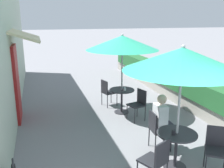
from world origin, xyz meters
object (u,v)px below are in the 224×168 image
(patio_table_near, at_px, (176,143))
(seated_patron_near_left, at_px, (162,120))
(cafe_chair_near_left, at_px, (157,127))
(cafe_chair_near_right, at_px, (156,159))
(cafe_chair_near_back, at_px, (217,146))
(patio_table_mid, at_px, (122,96))
(cafe_chair_mid_left, at_px, (107,91))
(coffee_cup_near, at_px, (174,132))
(coffee_cup_mid, at_px, (125,89))
(patio_umbrella_mid, at_px, (122,43))
(patio_umbrella_near, at_px, (182,59))
(cafe_chair_mid_right, at_px, (138,102))

(patio_table_near, height_order, seated_patron_near_left, seated_patron_near_left)
(cafe_chair_near_left, height_order, seated_patron_near_left, seated_patron_near_left)
(seated_patron_near_left, relative_size, cafe_chair_near_right, 1.44)
(cafe_chair_near_back, xyz_separation_m, patio_table_mid, (-0.68, 3.36, 0.00))
(cafe_chair_near_right, bearing_deg, cafe_chair_mid_left, 59.20)
(cafe_chair_near_left, bearing_deg, coffee_cup_near, -1.11)
(seated_patron_near_left, height_order, cafe_chair_near_back, seated_patron_near_left)
(cafe_chair_near_right, relative_size, cafe_chair_near_back, 1.00)
(cafe_chair_near_left, relative_size, coffee_cup_mid, 9.67)
(seated_patron_near_left, height_order, coffee_cup_near, seated_patron_near_left)
(cafe_chair_near_right, distance_m, coffee_cup_near, 0.67)
(cafe_chair_near_left, bearing_deg, cafe_chair_near_right, -23.92)
(patio_table_mid, distance_m, patio_umbrella_mid, 1.59)
(cafe_chair_mid_left, bearing_deg, patio_table_near, -10.40)
(cafe_chair_near_back, bearing_deg, patio_umbrella_near, 6.08)
(cafe_chair_near_right, bearing_deg, seated_patron_near_left, 31.57)
(coffee_cup_mid, bearing_deg, patio_table_near, -90.11)
(coffee_cup_near, distance_m, cafe_chair_mid_right, 2.42)
(cafe_chair_mid_left, bearing_deg, patio_umbrella_near, -10.40)
(cafe_chair_near_right, relative_size, coffee_cup_mid, 9.67)
(patio_umbrella_near, xyz_separation_m, patio_table_mid, (-0.04, 3.03, -1.59))
(cafe_chair_mid_right, bearing_deg, seated_patron_near_left, 160.07)
(coffee_cup_near, bearing_deg, coffee_cup_mid, 88.06)
(patio_table_near, height_order, cafe_chair_near_back, cafe_chair_near_back)
(patio_umbrella_near, xyz_separation_m, patio_umbrella_mid, (-0.04, 3.03, 0.00))
(coffee_cup_mid, bearing_deg, cafe_chair_mid_right, -68.01)
(cafe_chair_near_back, xyz_separation_m, cafe_chair_mid_right, (-0.42, 2.69, 0.00))
(patio_umbrella_mid, relative_size, cafe_chair_mid_left, 2.71)
(cafe_chair_near_back, height_order, coffee_cup_mid, cafe_chair_near_back)
(patio_table_near, bearing_deg, cafe_chair_mid_left, 94.60)
(patio_umbrella_near, distance_m, coffee_cup_near, 1.35)
(patio_umbrella_mid, height_order, coffee_cup_mid, patio_umbrella_mid)
(patio_umbrella_near, xyz_separation_m, cafe_chair_mid_right, (0.22, 2.36, -1.59))
(cafe_chair_near_left, height_order, patio_umbrella_mid, patio_umbrella_mid)
(patio_table_mid, distance_m, cafe_chair_mid_right, 0.72)
(coffee_cup_near, bearing_deg, cafe_chair_mid_right, 82.50)
(patio_umbrella_near, height_order, coffee_cup_near, patio_umbrella_near)
(cafe_chair_near_right, height_order, coffee_cup_mid, cafe_chair_near_right)
(cafe_chair_near_right, distance_m, cafe_chair_mid_left, 4.10)
(cafe_chair_near_back, xyz_separation_m, coffee_cup_near, (-0.73, 0.30, 0.25))
(cafe_chair_near_right, relative_size, cafe_chair_mid_left, 1.00)
(cafe_chair_near_left, distance_m, seated_patron_near_left, 0.20)
(patio_umbrella_near, relative_size, coffee_cup_near, 26.23)
(patio_table_near, xyz_separation_m, cafe_chair_near_left, (-0.03, 0.72, -0.00))
(patio_umbrella_near, distance_m, cafe_chair_near_back, 1.75)
(cafe_chair_near_back, relative_size, patio_table_mid, 1.15)
(coffee_cup_near, bearing_deg, patio_table_near, 19.40)
(seated_patron_near_left, xyz_separation_m, patio_table_mid, (-0.12, 2.32, -0.17))
(patio_table_near, xyz_separation_m, coffee_cup_near, (-0.09, -0.03, 0.25))
(patio_umbrella_near, bearing_deg, seated_patron_near_left, 83.63)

